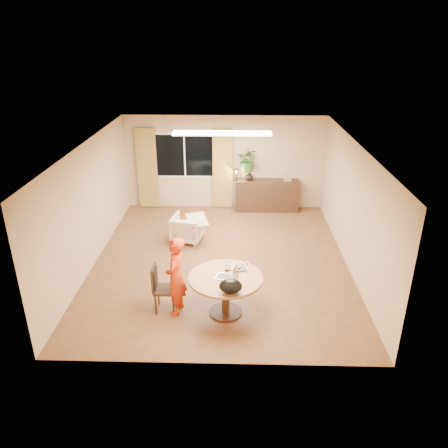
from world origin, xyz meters
The scene contains 24 objects.
floor centered at (0.00, 0.00, 0.00)m, with size 6.50×6.50×0.00m, color brown.
ceiling centered at (0.00, 0.00, 2.60)m, with size 6.50×6.50×0.00m, color white.
wall_back centered at (0.00, 3.25, 1.30)m, with size 5.50×5.50×0.00m, color #CFB586.
wall_left centered at (-2.75, 0.00, 1.30)m, with size 6.50×6.50×0.00m, color #CFB586.
wall_right centered at (2.75, 0.00, 1.30)m, with size 6.50×6.50×0.00m, color #CFB586.
window centered at (-1.10, 3.23, 1.50)m, with size 1.70×0.03×1.30m.
curtain_left centered at (-2.15, 3.15, 1.15)m, with size 0.55×0.08×2.25m, color olive.
curtain_right centered at (-0.05, 3.15, 1.15)m, with size 0.55×0.08×2.25m, color olive.
ceiling_panel centered at (0.00, 1.20, 2.57)m, with size 2.20×0.35×0.05m, color white.
dining_table centered at (0.16, -1.93, 0.58)m, with size 1.30×1.30×0.74m.
dining_chair centered at (-0.93, -1.85, 0.45)m, with size 0.43×0.39×0.89m, color #321F10, non-canonical shape.
child centered at (-0.71, -1.90, 0.73)m, with size 0.35×0.53×1.46m, color red.
laptop centered at (0.17, -1.94, 0.87)m, with size 0.37×0.25×0.25m, color #B7B7BC, non-canonical shape.
tumbler centered at (0.19, -1.70, 0.80)m, with size 0.08×0.08×0.12m, color white, non-canonical shape.
wine_glass centered at (0.53, -1.76, 0.85)m, with size 0.07×0.07×0.21m, color white, non-canonical shape.
pot_lid centered at (0.40, -1.65, 0.76)m, with size 0.22×0.22×0.04m, color white, non-canonical shape.
handbag centered at (0.25, -2.43, 0.87)m, with size 0.39×0.22×0.26m, color black, non-canonical shape.
armchair centered at (-0.83, 1.01, 0.32)m, with size 0.69×0.71×0.64m, color beige.
throw centered at (-0.59, 0.93, 0.66)m, with size 0.45×0.55×0.03m, color beige, non-canonical shape.
sideboard centered at (1.19, 3.01, 0.44)m, with size 1.75×0.43×0.88m, color #321F10.
vase centered at (0.68, 3.01, 1.00)m, with size 0.24×0.24×0.25m, color black.
bouquet centered at (0.65, 3.01, 1.46)m, with size 0.59×0.51×0.66m, color #3C6E29.
book_stack centered at (1.75, 3.01, 0.92)m, with size 0.21×0.16×0.09m, color #8A5F46, non-canonical shape.
desk_lamp centered at (0.33, 2.96, 1.05)m, with size 0.14×0.14×0.35m, color black, non-canonical shape.
Camera 1 is at (0.31, -8.47, 4.67)m, focal length 35.00 mm.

